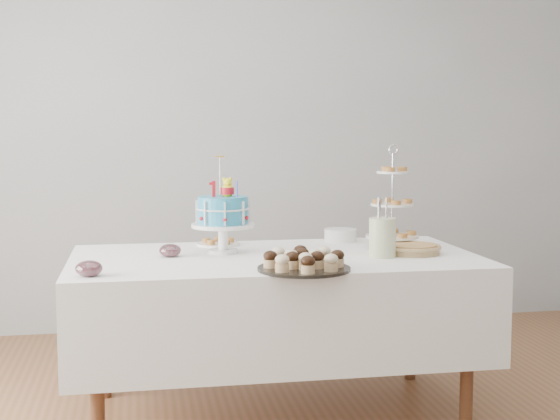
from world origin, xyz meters
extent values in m
cube|color=#939598|center=(0.00, 2.00, 1.35)|extent=(5.00, 0.04, 2.70)
cube|color=#939598|center=(0.00, -2.00, 1.35)|extent=(5.00, 0.04, 2.70)
cube|color=white|center=(0.00, 0.30, 0.55)|extent=(1.92, 1.02, 0.45)
cylinder|color=brown|center=(-0.82, -0.07, 0.34)|extent=(0.06, 0.06, 0.67)
cylinder|color=brown|center=(0.82, -0.07, 0.34)|extent=(0.06, 0.06, 0.67)
cylinder|color=brown|center=(-0.82, 0.67, 0.34)|extent=(0.06, 0.06, 0.67)
cylinder|color=brown|center=(0.82, 0.67, 0.34)|extent=(0.06, 0.06, 0.67)
cylinder|color=#2C94C0|center=(-0.23, 0.42, 0.98)|extent=(0.24, 0.24, 0.13)
torus|color=silver|center=(-0.23, 0.42, 0.99)|extent=(0.26, 0.26, 0.01)
cube|color=red|center=(-0.28, 0.41, 1.08)|extent=(0.02, 0.02, 0.08)
cylinder|color=blue|center=(-0.17, 0.39, 1.08)|extent=(0.01, 0.01, 0.08)
cylinder|color=silver|center=(-0.24, 0.46, 1.14)|extent=(0.00, 0.00, 0.19)
cylinder|color=yellow|center=(-0.24, 0.46, 1.24)|extent=(0.05, 0.05, 0.01)
cylinder|color=black|center=(0.05, -0.10, 0.78)|extent=(0.40, 0.40, 0.01)
ellipsoid|color=black|center=(-0.02, -0.10, 0.83)|extent=(0.06, 0.06, 0.04)
ellipsoid|color=beige|center=(0.13, -0.10, 0.83)|extent=(0.06, 0.06, 0.04)
cylinder|color=tan|center=(0.66, 0.24, 0.79)|extent=(0.27, 0.27, 0.03)
cylinder|color=#AD8143|center=(0.66, 0.24, 0.81)|extent=(0.24, 0.24, 0.02)
torus|color=tan|center=(0.66, 0.24, 0.80)|extent=(0.29, 0.29, 0.02)
cylinder|color=silver|center=(0.63, 0.44, 1.01)|extent=(0.01, 0.01, 0.48)
cylinder|color=white|center=(0.63, 0.44, 0.83)|extent=(0.27, 0.27, 0.01)
cylinder|color=white|center=(0.63, 0.44, 0.99)|extent=(0.22, 0.22, 0.01)
cylinder|color=white|center=(0.63, 0.44, 1.15)|extent=(0.16, 0.16, 0.01)
torus|color=silver|center=(0.63, 0.44, 1.27)|extent=(0.05, 0.01, 0.05)
cylinder|color=white|center=(0.42, 0.70, 0.80)|extent=(0.17, 0.17, 0.07)
cylinder|color=white|center=(-0.23, 0.68, 0.78)|extent=(0.22, 0.22, 0.01)
ellipsoid|color=silver|center=(-0.84, -0.07, 0.80)|extent=(0.11, 0.11, 0.07)
cylinder|color=#610816|center=(-0.84, -0.07, 0.80)|extent=(0.08, 0.08, 0.03)
ellipsoid|color=silver|center=(-0.49, 0.36, 0.80)|extent=(0.10, 0.10, 0.06)
cylinder|color=#610816|center=(-0.49, 0.36, 0.79)|extent=(0.07, 0.07, 0.03)
cylinder|color=silver|center=(0.49, 0.17, 0.86)|extent=(0.13, 0.13, 0.18)
cylinder|color=silver|center=(0.55, 0.20, 0.88)|extent=(0.01, 0.01, 0.10)
camera|label=1|loc=(-0.64, -3.30, 1.37)|focal=50.00mm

